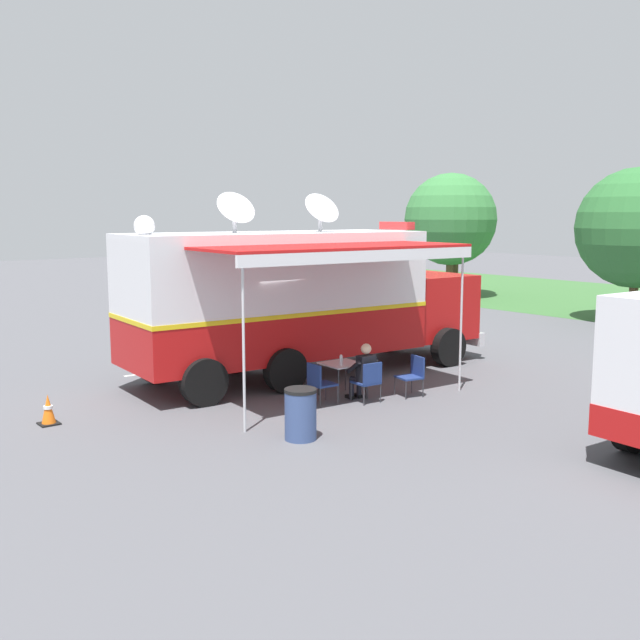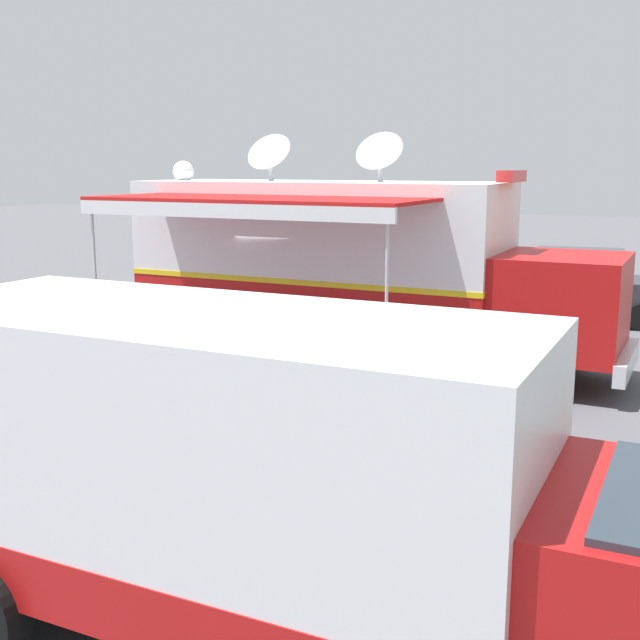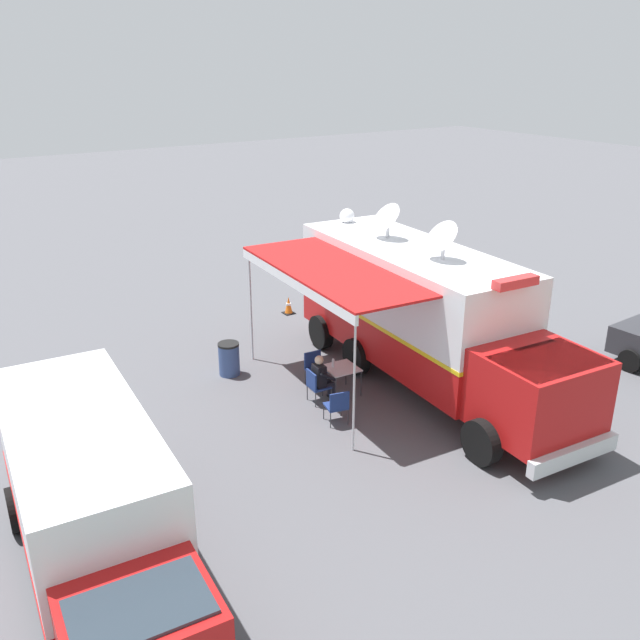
{
  "view_description": "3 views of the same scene",
  "coord_description": "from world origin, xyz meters",
  "px_view_note": "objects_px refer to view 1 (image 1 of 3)",
  "views": [
    {
      "loc": [
        14.04,
        -9.98,
        3.94
      ],
      "look_at": [
        0.71,
        0.75,
        1.44
      ],
      "focal_mm": 41.16,
      "sensor_mm": 36.0,
      "label": 1
    },
    {
      "loc": [
        14.43,
        5.86,
        3.8
      ],
      "look_at": [
        1.64,
        0.67,
        1.11
      ],
      "focal_mm": 44.63,
      "sensor_mm": 36.0,
      "label": 2
    },
    {
      "loc": [
        11.12,
        12.85,
        8.08
      ],
      "look_at": [
        2.07,
        -1.11,
        1.57
      ],
      "focal_mm": 38.11,
      "sensor_mm": 36.0,
      "label": 3
    }
  ],
  "objects_px": {
    "folding_chair_at_table": "(369,379)",
    "seated_responder": "(363,371)",
    "water_bottle": "(341,360)",
    "trash_bin": "(301,414)",
    "folding_chair_beside_table": "(319,380)",
    "car_behind_truck": "(282,304)",
    "traffic_cone": "(48,410)",
    "command_truck": "(304,296)",
    "folding_table": "(342,366)",
    "folding_chair_spare_by_truck": "(413,373)"
  },
  "relations": [
    {
      "from": "seated_responder",
      "to": "car_behind_truck",
      "type": "xyz_separation_m",
      "value": [
        -8.96,
        4.36,
        0.23
      ]
    },
    {
      "from": "trash_bin",
      "to": "car_behind_truck",
      "type": "distance_m",
      "value": 12.41
    },
    {
      "from": "trash_bin",
      "to": "car_behind_truck",
      "type": "bearing_deg",
      "value": 145.62
    },
    {
      "from": "folding_chair_at_table",
      "to": "seated_responder",
      "type": "height_order",
      "value": "seated_responder"
    },
    {
      "from": "folding_table",
      "to": "car_behind_truck",
      "type": "bearing_deg",
      "value": 152.06
    },
    {
      "from": "command_truck",
      "to": "traffic_cone",
      "type": "relative_size",
      "value": 16.62
    },
    {
      "from": "folding_chair_beside_table",
      "to": "traffic_cone",
      "type": "distance_m",
      "value": 5.29
    },
    {
      "from": "command_truck",
      "to": "traffic_cone",
      "type": "height_order",
      "value": "command_truck"
    },
    {
      "from": "folding_table",
      "to": "folding_chair_at_table",
      "type": "bearing_deg",
      "value": 3.5
    },
    {
      "from": "folding_table",
      "to": "seated_responder",
      "type": "bearing_deg",
      "value": 5.83
    },
    {
      "from": "command_truck",
      "to": "trash_bin",
      "type": "bearing_deg",
      "value": -38.2
    },
    {
      "from": "folding_chair_beside_table",
      "to": "folding_chair_spare_by_truck",
      "type": "relative_size",
      "value": 1.0
    },
    {
      "from": "water_bottle",
      "to": "car_behind_truck",
      "type": "bearing_deg",
      "value": 151.66
    },
    {
      "from": "command_truck",
      "to": "car_behind_truck",
      "type": "bearing_deg",
      "value": 148.33
    },
    {
      "from": "water_bottle",
      "to": "folding_chair_beside_table",
      "type": "relative_size",
      "value": 0.26
    },
    {
      "from": "command_truck",
      "to": "folding_chair_spare_by_truck",
      "type": "xyz_separation_m",
      "value": [
        3.1,
        0.61,
        -1.43
      ]
    },
    {
      "from": "folding_table",
      "to": "folding_chair_at_table",
      "type": "xyz_separation_m",
      "value": [
        0.8,
        0.05,
        -0.16
      ]
    },
    {
      "from": "water_bottle",
      "to": "trash_bin",
      "type": "xyz_separation_m",
      "value": [
        1.75,
        -2.42,
        -0.38
      ]
    },
    {
      "from": "folding_chair_at_table",
      "to": "traffic_cone",
      "type": "xyz_separation_m",
      "value": [
        -2.62,
        -5.77,
        -0.23
      ]
    },
    {
      "from": "water_bottle",
      "to": "folding_chair_beside_table",
      "type": "xyz_separation_m",
      "value": [
        0.11,
        -0.7,
        -0.32
      ]
    },
    {
      "from": "folding_chair_beside_table",
      "to": "traffic_cone",
      "type": "relative_size",
      "value": 1.5
    },
    {
      "from": "command_truck",
      "to": "seated_responder",
      "type": "xyz_separation_m",
      "value": [
        2.76,
        -0.54,
        -1.3
      ]
    },
    {
      "from": "traffic_cone",
      "to": "car_behind_truck",
      "type": "height_order",
      "value": "car_behind_truck"
    },
    {
      "from": "command_truck",
      "to": "traffic_cone",
      "type": "xyz_separation_m",
      "value": [
        0.34,
        -6.32,
        -1.67
      ]
    },
    {
      "from": "folding_chair_at_table",
      "to": "traffic_cone",
      "type": "distance_m",
      "value": 6.34
    },
    {
      "from": "folding_table",
      "to": "traffic_cone",
      "type": "xyz_separation_m",
      "value": [
        -1.82,
        -5.72,
        -0.39
      ]
    },
    {
      "from": "folding_chair_at_table",
      "to": "seated_responder",
      "type": "xyz_separation_m",
      "value": [
        -0.19,
        0.01,
        0.14
      ]
    },
    {
      "from": "folding_chair_beside_table",
      "to": "folding_chair_spare_by_truck",
      "type": "height_order",
      "value": "same"
    },
    {
      "from": "command_truck",
      "to": "seated_responder",
      "type": "distance_m",
      "value": 3.1
    },
    {
      "from": "seated_responder",
      "to": "car_behind_truck",
      "type": "distance_m",
      "value": 9.97
    },
    {
      "from": "folding_table",
      "to": "folding_chair_spare_by_truck",
      "type": "distance_m",
      "value": 1.55
    },
    {
      "from": "folding_table",
      "to": "folding_chair_spare_by_truck",
      "type": "height_order",
      "value": "folding_chair_spare_by_truck"
    },
    {
      "from": "folding_table",
      "to": "traffic_cone",
      "type": "height_order",
      "value": "folding_table"
    },
    {
      "from": "folding_chair_beside_table",
      "to": "seated_responder",
      "type": "height_order",
      "value": "seated_responder"
    },
    {
      "from": "water_bottle",
      "to": "folding_chair_at_table",
      "type": "xyz_separation_m",
      "value": [
        0.66,
        0.2,
        -0.32
      ]
    },
    {
      "from": "command_truck",
      "to": "trash_bin",
      "type": "distance_m",
      "value": 5.36
    },
    {
      "from": "command_truck",
      "to": "car_behind_truck",
      "type": "relative_size",
      "value": 2.25
    },
    {
      "from": "traffic_cone",
      "to": "car_behind_truck",
      "type": "bearing_deg",
      "value": 122.77
    },
    {
      "from": "folding_chair_beside_table",
      "to": "car_behind_truck",
      "type": "distance_m",
      "value": 10.1
    },
    {
      "from": "folding_chair_beside_table",
      "to": "car_behind_truck",
      "type": "xyz_separation_m",
      "value": [
        -8.6,
        5.28,
        0.37
      ]
    },
    {
      "from": "command_truck",
      "to": "folding_chair_beside_table",
      "type": "xyz_separation_m",
      "value": [
        2.4,
        -1.45,
        -1.43
      ]
    },
    {
      "from": "command_truck",
      "to": "seated_responder",
      "type": "bearing_deg",
      "value": -11.11
    },
    {
      "from": "folding_chair_beside_table",
      "to": "traffic_cone",
      "type": "bearing_deg",
      "value": -113.03
    },
    {
      "from": "folding_chair_spare_by_truck",
      "to": "traffic_cone",
      "type": "bearing_deg",
      "value": -111.7
    },
    {
      "from": "water_bottle",
      "to": "trash_bin",
      "type": "height_order",
      "value": "water_bottle"
    },
    {
      "from": "folding_table",
      "to": "trash_bin",
      "type": "distance_m",
      "value": 3.2
    },
    {
      "from": "command_truck",
      "to": "trash_bin",
      "type": "height_order",
      "value": "command_truck"
    },
    {
      "from": "folding_table",
      "to": "car_behind_truck",
      "type": "xyz_separation_m",
      "value": [
        -8.35,
        4.43,
        0.21
      ]
    },
    {
      "from": "folding_chair_beside_table",
      "to": "command_truck",
      "type": "bearing_deg",
      "value": 148.83
    },
    {
      "from": "folding_chair_at_table",
      "to": "water_bottle",
      "type": "bearing_deg",
      "value": -163.1
    }
  ]
}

